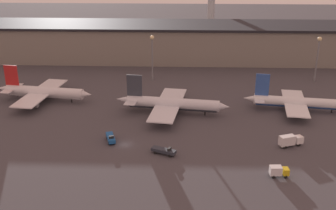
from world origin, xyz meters
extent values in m
plane|color=#423F44|center=(0.00, 0.00, 0.00)|extent=(600.00, 600.00, 0.00)
cube|color=gray|center=(0.00, 98.35, 8.60)|extent=(252.01, 28.24, 17.21)
cube|color=black|center=(0.00, 98.35, 17.81)|extent=(252.01, 30.24, 1.20)
cylinder|color=silver|center=(-35.87, 36.17, 3.67)|extent=(31.20, 8.13, 3.87)
cylinder|color=silver|center=(-35.87, 36.17, 3.00)|extent=(29.59, 7.34, 3.29)
cone|color=silver|center=(-19.39, 33.86, 3.67)|extent=(5.11, 4.28, 3.67)
cone|color=silver|center=(-52.55, 38.51, 3.96)|extent=(6.20, 4.06, 3.29)
cube|color=red|center=(-48.75, 37.97, 9.58)|extent=(5.42, 1.15, 7.95)
cube|color=silver|center=(-49.37, 38.06, 4.25)|extent=(5.45, 12.08, 0.24)
cube|color=silver|center=(-37.41, 36.38, 3.19)|extent=(12.92, 33.24, 0.36)
cylinder|color=gray|center=(-35.23, 45.23, 1.88)|extent=(4.51, 2.70, 2.13)
cylinder|color=gray|center=(-37.74, 27.28, 1.88)|extent=(4.51, 2.70, 2.13)
cylinder|color=black|center=(-25.14, 34.66, 0.87)|extent=(0.50, 0.50, 1.74)
cylinder|color=black|center=(-37.19, 37.92, 0.87)|extent=(0.50, 0.50, 1.74)
cylinder|color=black|center=(-37.62, 34.85, 0.87)|extent=(0.50, 0.50, 1.74)
cylinder|color=silver|center=(13.93, 25.42, 3.77)|extent=(33.44, 8.54, 3.97)
cylinder|color=#333842|center=(13.93, 25.42, 3.08)|extent=(31.71, 7.72, 3.38)
cone|color=silver|center=(31.55, 22.95, 3.77)|extent=(5.24, 4.40, 3.77)
cone|color=silver|center=(-3.89, 27.92, 4.07)|extent=(6.37, 4.17, 3.38)
cube|color=#333842|center=(0.12, 27.36, 9.69)|extent=(5.56, 1.17, 7.86)
cube|color=silver|center=(-0.54, 27.45, 4.37)|extent=(5.60, 12.46, 0.24)
cube|color=silver|center=(12.28, 25.65, 3.28)|extent=(13.29, 34.29, 0.36)
cylinder|color=gray|center=(14.57, 34.78, 1.93)|extent=(4.63, 2.77, 2.18)
cylinder|color=gray|center=(11.97, 16.25, 1.93)|extent=(4.63, 2.77, 2.18)
cylinder|color=black|center=(25.44, 23.81, 0.89)|extent=(0.50, 0.50, 1.79)
cylinder|color=black|center=(12.51, 27.23, 0.89)|extent=(0.50, 0.50, 1.79)
cylinder|color=black|center=(12.06, 24.08, 0.89)|extent=(0.50, 0.50, 1.79)
cylinder|color=white|center=(59.95, 29.46, 3.35)|extent=(32.91, 8.04, 3.53)
cylinder|color=#2D519E|center=(59.95, 29.46, 2.74)|extent=(31.22, 7.29, 3.00)
cone|color=white|center=(42.51, 31.90, 3.62)|extent=(5.66, 3.71, 3.00)
cube|color=#2D519E|center=(46.33, 31.37, 9.19)|extent=(4.95, 1.08, 8.14)
cube|color=white|center=(45.68, 31.46, 3.88)|extent=(4.87, 10.31, 0.24)
cube|color=white|center=(58.33, 29.69, 2.91)|extent=(11.52, 28.35, 0.36)
cylinder|color=gray|center=(60.37, 37.19, 1.69)|extent=(4.12, 2.46, 1.94)
cylinder|color=gray|center=(58.23, 21.91, 1.69)|extent=(4.12, 2.46, 1.94)
cylinder|color=black|center=(71.30, 27.87, 0.79)|extent=(0.50, 0.50, 1.59)
cylinder|color=black|center=(58.53, 31.08, 0.79)|extent=(0.50, 0.50, 1.59)
cylinder|color=black|center=(58.13, 28.29, 0.79)|extent=(0.50, 0.50, 1.59)
cube|color=#282D38|center=(12.08, -5.78, 1.20)|extent=(7.61, 4.90, 0.97)
cube|color=black|center=(13.77, -6.51, 2.09)|extent=(1.24, 1.66, 0.80)
cylinder|color=black|center=(14.56, -5.98, 0.45)|extent=(1.04, 0.85, 0.90)
cylinder|color=black|center=(13.92, -7.46, 0.45)|extent=(1.04, 0.85, 0.90)
cylinder|color=black|center=(10.24, -4.11, 0.45)|extent=(1.04, 0.85, 0.90)
cylinder|color=black|center=(9.60, -5.59, 0.45)|extent=(1.04, 0.85, 0.90)
cube|color=#195199|center=(-4.68, 1.83, 1.31)|extent=(4.04, 6.96, 1.19)
cube|color=black|center=(-4.17, 0.25, 2.31)|extent=(1.61, 1.12, 0.80)
cylinder|color=black|center=(-3.28, 0.05, 0.45)|extent=(0.78, 1.02, 0.90)
cylinder|color=black|center=(-4.78, -0.44, 0.45)|extent=(0.78, 1.02, 0.90)
cylinder|color=black|center=(-4.59, 4.09, 0.45)|extent=(0.78, 1.02, 0.90)
cylinder|color=black|center=(-6.08, 3.60, 0.45)|extent=(0.78, 1.02, 0.90)
cube|color=gold|center=(44.79, -17.03, 1.60)|extent=(1.60, 2.25, 1.75)
cube|color=silver|center=(42.12, -17.17, 1.89)|extent=(3.19, 2.34, 2.33)
cylinder|color=black|center=(44.60, -16.22, 0.45)|extent=(0.93, 0.59, 0.90)
cylinder|color=black|center=(44.69, -17.85, 0.45)|extent=(0.93, 0.59, 0.90)
cylinder|color=black|center=(41.43, -16.39, 0.45)|extent=(0.93, 0.59, 0.90)
cylinder|color=black|center=(41.51, -18.02, 0.45)|extent=(0.93, 0.59, 0.90)
cube|color=white|center=(52.78, 1.72, 1.81)|extent=(2.92, 2.89, 2.18)
cube|color=silver|center=(48.96, 0.25, 2.17)|extent=(5.18, 3.76, 2.91)
cylinder|color=black|center=(52.27, 2.42, 0.45)|extent=(1.04, 0.84, 0.90)
cylinder|color=black|center=(52.87, 0.87, 0.45)|extent=(1.04, 0.84, 0.90)
cylinder|color=black|center=(47.75, 0.67, 0.45)|extent=(1.04, 0.84, 0.90)
cylinder|color=black|center=(48.35, -0.88, 0.45)|extent=(1.04, 0.84, 0.90)
cylinder|color=slate|center=(3.92, 63.91, 9.21)|extent=(0.70, 0.70, 18.43)
sphere|color=beige|center=(3.92, 63.91, 19.03)|extent=(1.80, 1.80, 1.80)
cylinder|color=slate|center=(75.30, 63.91, 9.19)|extent=(0.70, 0.70, 18.38)
sphere|color=beige|center=(75.30, 63.91, 18.98)|extent=(1.80, 1.80, 1.80)
cylinder|color=#99999E|center=(34.34, 150.58, 19.24)|extent=(4.40, 4.40, 38.48)
camera|label=1|loc=(17.38, -114.52, 58.58)|focal=45.00mm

